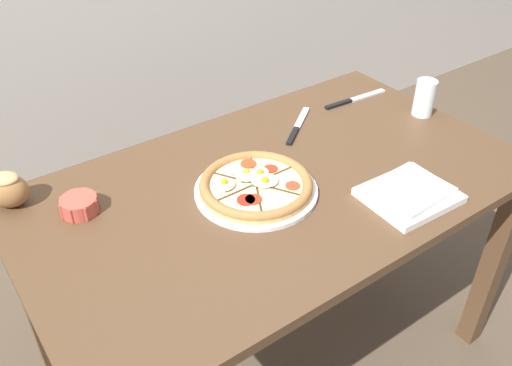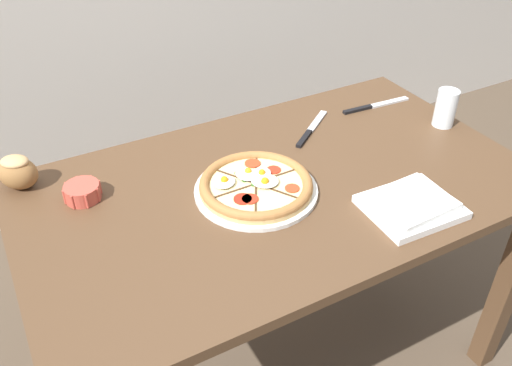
{
  "view_description": "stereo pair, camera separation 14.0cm",
  "coord_description": "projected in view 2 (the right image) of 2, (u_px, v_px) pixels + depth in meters",
  "views": [
    {
      "loc": [
        -0.73,
        -0.93,
        1.6
      ],
      "look_at": [
        -0.07,
        -0.01,
        0.78
      ],
      "focal_mm": 38.0,
      "sensor_mm": 36.0,
      "label": 1
    },
    {
      "loc": [
        -0.61,
        -1.0,
        1.6
      ],
      "look_at": [
        -0.07,
        -0.01,
        0.78
      ],
      "focal_mm": 38.0,
      "sensor_mm": 36.0,
      "label": 2
    }
  ],
  "objects": [
    {
      "name": "dining_table",
      "position": [
        277.0,
        214.0,
        1.51
      ],
      "size": [
        1.36,
        0.79,
        0.75
      ],
      "color": "#513823",
      "rests_on": "ground_plane"
    },
    {
      "name": "ground_plane",
      "position": [
        273.0,
        357.0,
        1.89
      ],
      "size": [
        12.0,
        12.0,
        0.0
      ],
      "primitive_type": "plane",
      "color": "brown"
    },
    {
      "name": "knife_main",
      "position": [
        311.0,
        129.0,
        1.67
      ],
      "size": [
        0.2,
        0.16,
        0.01
      ],
      "rotation": [
        0.0,
        0.0,
        0.65
      ],
      "color": "silver",
      "rests_on": "dining_table"
    },
    {
      "name": "water_glass",
      "position": [
        445.0,
        110.0,
        1.67
      ],
      "size": [
        0.06,
        0.06,
        0.12
      ],
      "color": "white",
      "rests_on": "dining_table"
    },
    {
      "name": "ramekin_bowl",
      "position": [
        82.0,
        192.0,
        1.38
      ],
      "size": [
        0.1,
        0.1,
        0.04
      ],
      "color": "#C64C3D",
      "rests_on": "dining_table"
    },
    {
      "name": "napkin_folded",
      "position": [
        411.0,
        205.0,
        1.35
      ],
      "size": [
        0.23,
        0.2,
        0.04
      ],
      "rotation": [
        0.0,
        0.0,
        -0.04
      ],
      "color": "white",
      "rests_on": "dining_table"
    },
    {
      "name": "bread_piece_near",
      "position": [
        18.0,
        172.0,
        1.41
      ],
      "size": [
        0.13,
        0.13,
        0.09
      ],
      "rotation": [
        0.0,
        0.0,
        2.48
      ],
      "color": "olive",
      "rests_on": "dining_table"
    },
    {
      "name": "knife_spare",
      "position": [
        375.0,
        105.0,
        1.8
      ],
      "size": [
        0.25,
        0.03,
        0.01
      ],
      "rotation": [
        0.0,
        0.0,
        -0.06
      ],
      "color": "silver",
      "rests_on": "dining_table"
    },
    {
      "name": "pizza",
      "position": [
        256.0,
        186.0,
        1.4
      ],
      "size": [
        0.32,
        0.32,
        0.05
      ],
      "color": "white",
      "rests_on": "dining_table"
    }
  ]
}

